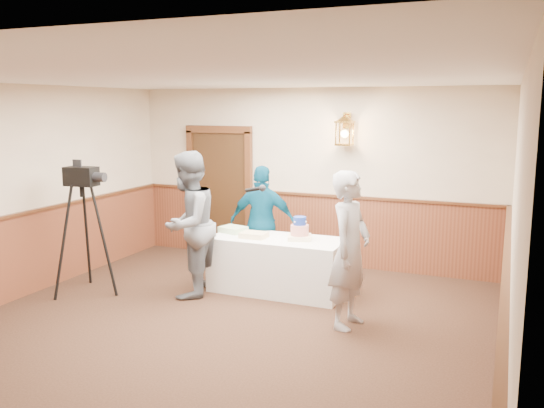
{
  "coord_description": "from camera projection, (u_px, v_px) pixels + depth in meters",
  "views": [
    {
      "loc": [
        2.94,
        -5.15,
        2.52
      ],
      "look_at": [
        0.09,
        1.7,
        1.25
      ],
      "focal_mm": 38.0,
      "sensor_mm": 36.0,
      "label": 1
    }
  ],
  "objects": [
    {
      "name": "ground",
      "position": [
        204.0,
        342.0,
        6.22
      ],
      "size": [
        7.0,
        7.0,
        0.0
      ],
      "primitive_type": "plane",
      "color": "black",
      "rests_on": "ground"
    },
    {
      "name": "room_shell",
      "position": [
        217.0,
        197.0,
        6.4
      ],
      "size": [
        6.02,
        7.02,
        2.81
      ],
      "color": "#C2AD92",
      "rests_on": "ground"
    },
    {
      "name": "display_table",
      "position": [
        278.0,
        265.0,
        7.86
      ],
      "size": [
        1.8,
        0.8,
        0.75
      ],
      "primitive_type": "cube",
      "color": "white",
      "rests_on": "ground"
    },
    {
      "name": "tiered_cake",
      "position": [
        300.0,
        231.0,
        7.69
      ],
      "size": [
        0.38,
        0.38,
        0.31
      ],
      "rotation": [
        0.0,
        0.0,
        0.3
      ],
      "color": "#FEEABF",
      "rests_on": "display_table"
    },
    {
      "name": "sheet_cake_yellow",
      "position": [
        254.0,
        235.0,
        7.82
      ],
      "size": [
        0.35,
        0.27,
        0.07
      ],
      "primitive_type": "cube",
      "rotation": [
        0.0,
        0.0,
        0.0
      ],
      "color": "#E6C489",
      "rests_on": "display_table"
    },
    {
      "name": "sheet_cake_green",
      "position": [
        233.0,
        229.0,
        8.14
      ],
      "size": [
        0.4,
        0.35,
        0.08
      ],
      "primitive_type": "cube",
      "rotation": [
        0.0,
        0.0,
        -0.26
      ],
      "color": "#A9D898",
      "rests_on": "display_table"
    },
    {
      "name": "interviewer",
      "position": [
        188.0,
        225.0,
        7.6
      ],
      "size": [
        1.55,
        0.96,
        1.94
      ],
      "rotation": [
        0.0,
        0.0,
        -1.54
      ],
      "color": "slate",
      "rests_on": "ground"
    },
    {
      "name": "baker",
      "position": [
        350.0,
        250.0,
        6.53
      ],
      "size": [
        0.52,
        0.72,
        1.81
      ],
      "primitive_type": "imported",
      "rotation": [
        0.0,
        0.0,
        1.42
      ],
      "color": "#9A9B9F",
      "rests_on": "ground"
    },
    {
      "name": "assistant_p",
      "position": [
        263.0,
        222.0,
        8.4
      ],
      "size": [
        1.03,
        0.57,
        1.67
      ],
      "primitive_type": "imported",
      "rotation": [
        0.0,
        0.0,
        3.31
      ],
      "color": "navy",
      "rests_on": "ground"
    },
    {
      "name": "tv_camera_rig",
      "position": [
        85.0,
        237.0,
        7.73
      ],
      "size": [
        0.68,
        0.63,
        1.73
      ],
      "rotation": [
        0.0,
        0.0,
        0.09
      ],
      "color": "black",
      "rests_on": "ground"
    }
  ]
}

